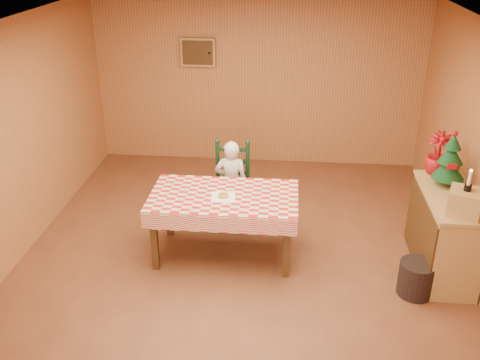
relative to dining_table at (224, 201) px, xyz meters
name	(u,v)px	position (x,y,z in m)	size (l,w,h in m)	color
ground	(238,263)	(0.18, -0.18, -0.69)	(6.00, 6.00, 0.00)	brown
cabin_walls	(243,94)	(0.18, 0.36, 1.14)	(5.10, 6.05, 2.65)	#AF713F
dining_table	(224,201)	(0.00, 0.00, 0.00)	(1.66, 0.96, 0.77)	#452B12
ladder_chair	(232,186)	(0.00, 0.79, -0.18)	(0.44, 0.40, 1.08)	black
seated_child	(231,183)	(0.00, 0.73, -0.13)	(0.41, 0.27, 1.12)	silver
napkin	(223,197)	(0.00, -0.05, 0.08)	(0.26, 0.26, 0.00)	white
donut	(223,195)	(0.00, -0.05, 0.10)	(0.11, 0.11, 0.04)	#CA8448
shelf_unit	(444,233)	(2.40, -0.08, -0.22)	(0.54, 1.24, 0.93)	tan
crate	(465,202)	(2.41, -0.48, 0.37)	(0.30, 0.30, 0.25)	tan
christmas_tree	(450,161)	(2.41, 0.17, 0.52)	(0.34, 0.34, 0.62)	#452B12
flower_arrangement	(438,153)	(2.36, 0.47, 0.48)	(0.27, 0.27, 0.48)	maroon
candle_set	(468,184)	(2.41, -0.48, 0.56)	(0.07, 0.07, 0.22)	black
storage_bin	(416,278)	(2.06, -0.55, -0.50)	(0.37, 0.37, 0.37)	black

